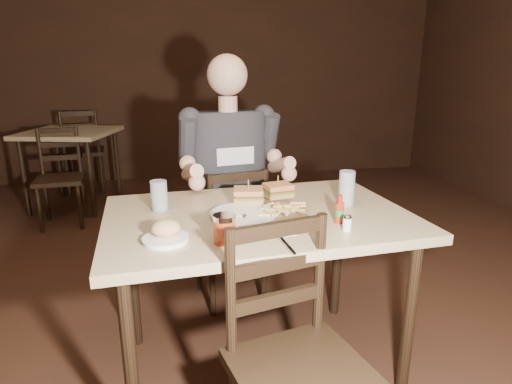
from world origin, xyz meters
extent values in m
plane|color=black|center=(0.00, 0.00, 0.00)|extent=(7.00, 7.00, 0.00)
plane|color=#351E12|center=(0.00, 3.50, 1.40)|extent=(6.00, 0.00, 6.00)
cube|color=tan|center=(0.06, -0.24, 0.75)|extent=(1.33, 0.94, 0.04)
cylinder|color=black|center=(-0.47, -0.62, 0.36)|extent=(0.05, 0.05, 0.73)
cylinder|color=black|center=(-0.52, 0.06, 0.36)|extent=(0.05, 0.05, 0.73)
cylinder|color=black|center=(0.63, -0.54, 0.36)|extent=(0.05, 0.05, 0.73)
cylinder|color=black|center=(0.58, 0.14, 0.36)|extent=(0.05, 0.05, 0.73)
cube|color=tan|center=(-1.28, 2.50, 0.75)|extent=(0.98, 0.98, 0.04)
cylinder|color=black|center=(-1.67, 2.27, 0.36)|extent=(0.04, 0.04, 0.73)
cylinder|color=black|center=(-1.51, 2.89, 0.36)|extent=(0.04, 0.04, 0.73)
cylinder|color=black|center=(-1.05, 2.11, 0.36)|extent=(0.04, 0.04, 0.73)
cylinder|color=black|center=(-0.89, 2.73, 0.36)|extent=(0.04, 0.04, 0.73)
cylinder|color=white|center=(-0.01, -0.27, 0.78)|extent=(0.29, 0.29, 0.02)
ellipsoid|color=maroon|center=(0.26, -0.22, 0.79)|extent=(0.04, 0.04, 0.01)
cylinder|color=silver|center=(-0.35, -0.12, 0.84)|extent=(0.08, 0.08, 0.13)
cylinder|color=silver|center=(0.46, -0.21, 0.85)|extent=(0.07, 0.07, 0.16)
cube|color=white|center=(0.06, -0.45, 0.77)|extent=(0.17, 0.17, 0.00)
cube|color=silver|center=(0.09, -0.58, 0.78)|extent=(0.03, 0.20, 0.00)
cube|color=silver|center=(0.22, -0.41, 0.78)|extent=(0.04, 0.15, 0.00)
cylinder|color=white|center=(-0.32, -0.48, 0.78)|extent=(0.17, 0.17, 0.01)
ellipsoid|color=tan|center=(-0.32, -0.45, 0.81)|extent=(0.11, 0.09, 0.06)
camera|label=1|loc=(-0.27, -1.92, 1.37)|focal=30.00mm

